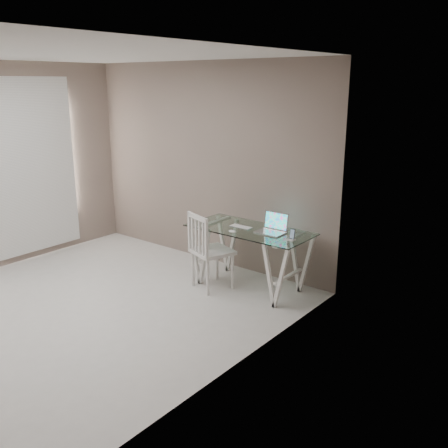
# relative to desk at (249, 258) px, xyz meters

# --- Properties ---
(room) EXTENTS (4.50, 4.52, 2.71)m
(room) POSITION_rel_desk_xyz_m (-1.14, -1.74, 1.33)
(room) COLOR beige
(room) RESTS_ON ground
(desk) EXTENTS (1.50, 0.70, 0.75)m
(desk) POSITION_rel_desk_xyz_m (0.00, 0.00, 0.00)
(desk) COLOR silver
(desk) RESTS_ON ground
(chair) EXTENTS (0.55, 0.55, 0.95)m
(chair) POSITION_rel_desk_xyz_m (-0.38, -0.34, 0.14)
(chair) COLOR silver
(chair) RESTS_ON ground
(laptop) EXTENTS (0.32, 0.26, 0.23)m
(laptop) POSITION_rel_desk_xyz_m (0.28, 0.07, 0.42)
(laptop) COLOR #B6B6BA
(laptop) RESTS_ON desk
(keyboard) EXTENTS (0.29, 0.12, 0.01)m
(keyboard) POSITION_rel_desk_xyz_m (-0.13, 0.00, 0.37)
(keyboard) COLOR silver
(keyboard) RESTS_ON desk
(mouse) EXTENTS (0.10, 0.06, 0.03)m
(mouse) POSITION_rel_desk_xyz_m (-0.07, -0.25, 0.38)
(mouse) COLOR silver
(mouse) RESTS_ON desk
(phone_dock) EXTENTS (0.07, 0.07, 0.13)m
(phone_dock) POSITION_rel_desk_xyz_m (0.62, -0.06, 0.40)
(phone_dock) COLOR white
(phone_dock) RESTS_ON desk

